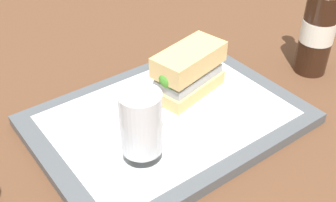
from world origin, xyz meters
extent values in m
plane|color=brown|center=(0.00, 0.00, 0.00)|extent=(3.00, 3.00, 0.00)
cube|color=#4C5156|center=(0.00, 0.00, 0.01)|extent=(0.44, 0.32, 0.02)
cube|color=silver|center=(0.00, 0.00, 0.02)|extent=(0.38, 0.27, 0.00)
cylinder|color=silver|center=(-0.06, -0.02, 0.03)|extent=(0.19, 0.19, 0.01)
cube|color=tan|center=(-0.06, -0.02, 0.05)|extent=(0.14, 0.09, 0.02)
cube|color=#9EA3A8|center=(-0.06, -0.02, 0.07)|extent=(0.13, 0.08, 0.02)
cube|color=silver|center=(-0.06, -0.02, 0.08)|extent=(0.12, 0.07, 0.01)
sphere|color=#47932D|center=(-0.01, -0.01, 0.09)|extent=(0.04, 0.04, 0.04)
cube|color=tan|center=(-0.06, -0.02, 0.10)|extent=(0.14, 0.09, 0.04)
cylinder|color=silver|center=(0.10, 0.07, 0.02)|extent=(0.06, 0.06, 0.01)
cylinder|color=silver|center=(0.10, 0.07, 0.04)|extent=(0.01, 0.01, 0.02)
cylinder|color=silver|center=(0.10, 0.07, 0.10)|extent=(0.06, 0.06, 0.09)
cylinder|color=gold|center=(0.10, 0.07, 0.08)|extent=(0.06, 0.06, 0.05)
cylinder|color=white|center=(0.10, 0.07, 0.11)|extent=(0.05, 0.05, 0.01)
cylinder|color=black|center=(-0.34, 0.03, 0.08)|extent=(0.06, 0.06, 0.17)
cylinder|color=silver|center=(-0.34, 0.03, 0.09)|extent=(0.07, 0.07, 0.05)
camera|label=1|loc=(0.34, 0.45, 0.47)|focal=45.31mm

